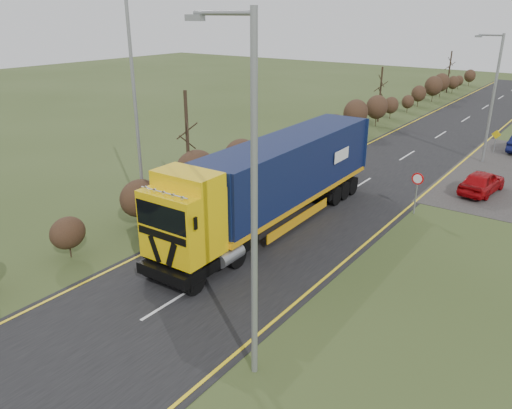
{
  "coord_description": "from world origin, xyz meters",
  "views": [
    {
      "loc": [
        11.57,
        -14.84,
        9.86
      ],
      "look_at": [
        -0.42,
        1.79,
        1.86
      ],
      "focal_mm": 35.0,
      "sensor_mm": 36.0,
      "label": 1
    }
  ],
  "objects_px": {
    "streetlight_near": "(250,193)",
    "speed_sign": "(417,186)",
    "car_red_hatchback": "(482,182)",
    "lorry": "(275,178)"
  },
  "relations": [
    {
      "from": "lorry",
      "to": "speed_sign",
      "type": "bearing_deg",
      "value": 46.51
    },
    {
      "from": "car_red_hatchback",
      "to": "speed_sign",
      "type": "height_order",
      "value": "speed_sign"
    },
    {
      "from": "lorry",
      "to": "streetlight_near",
      "type": "distance_m",
      "value": 10.98
    },
    {
      "from": "car_red_hatchback",
      "to": "streetlight_near",
      "type": "relative_size",
      "value": 0.4
    },
    {
      "from": "car_red_hatchback",
      "to": "streetlight_near",
      "type": "height_order",
      "value": "streetlight_near"
    },
    {
      "from": "car_red_hatchback",
      "to": "speed_sign",
      "type": "relative_size",
      "value": 1.78
    },
    {
      "from": "streetlight_near",
      "to": "speed_sign",
      "type": "relative_size",
      "value": 4.49
    },
    {
      "from": "streetlight_near",
      "to": "speed_sign",
      "type": "bearing_deg",
      "value": 91.03
    },
    {
      "from": "streetlight_near",
      "to": "speed_sign",
      "type": "xyz_separation_m",
      "value": [
        -0.26,
        14.64,
        -3.98
      ]
    },
    {
      "from": "lorry",
      "to": "streetlight_near",
      "type": "bearing_deg",
      "value": -61.32
    }
  ]
}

